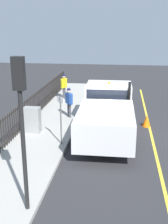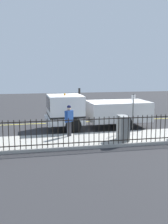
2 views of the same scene
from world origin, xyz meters
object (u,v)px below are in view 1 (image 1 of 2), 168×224
(pedestrian_distant, at_px, (64,84))
(traffic_cone, at_px, (147,121))
(work_truck, at_px, (107,109))
(worker_standing, at_px, (69,99))
(utility_cabinet, at_px, (32,120))
(traffic_light_near, at_px, (21,106))
(street_sign, at_px, (61,114))

(pedestrian_distant, xyz_separation_m, traffic_cone, (-5.44, 4.61, -0.92))
(work_truck, distance_m, worker_standing, 2.86)
(utility_cabinet, relative_size, traffic_cone, 1.98)
(traffic_cone, bearing_deg, traffic_light_near, 63.62)
(worker_standing, relative_size, utility_cabinet, 1.35)
(worker_standing, bearing_deg, utility_cabinet, -68.30)
(utility_cabinet, bearing_deg, pedestrian_distant, -91.93)
(utility_cabinet, bearing_deg, traffic_cone, -160.39)
(worker_standing, distance_m, street_sign, 3.84)
(work_truck, relative_size, traffic_light_near, 1.53)
(pedestrian_distant, height_order, traffic_light_near, traffic_light_near)
(pedestrian_distant, bearing_deg, traffic_light_near, 23.03)
(work_truck, bearing_deg, worker_standing, 141.66)
(traffic_light_near, distance_m, traffic_cone, 9.35)
(worker_standing, bearing_deg, street_sign, -35.43)
(worker_standing, relative_size, street_sign, 0.77)
(pedestrian_distant, bearing_deg, worker_standing, 31.74)
(worker_standing, xyz_separation_m, street_sign, (-0.36, 3.80, 0.35))
(street_sign, bearing_deg, worker_standing, -84.60)
(worker_standing, height_order, traffic_cone, worker_standing)
(utility_cabinet, relative_size, street_sign, 0.57)
(traffic_light_near, bearing_deg, utility_cabinet, 109.20)
(worker_standing, xyz_separation_m, utility_cabinet, (1.34, 2.59, -0.41))
(traffic_cone, bearing_deg, street_sign, 39.22)
(work_truck, distance_m, traffic_light_near, 7.34)
(work_truck, xyz_separation_m, traffic_light_near, (1.90, 6.80, 2.00))
(street_sign, bearing_deg, utility_cabinet, -35.52)
(worker_standing, distance_m, utility_cabinet, 2.94)
(work_truck, relative_size, utility_cabinet, 5.26)
(traffic_cone, xyz_separation_m, street_sign, (3.96, 3.24, 1.22))
(work_truck, bearing_deg, traffic_cone, 28.61)
(work_truck, height_order, traffic_cone, work_truck)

